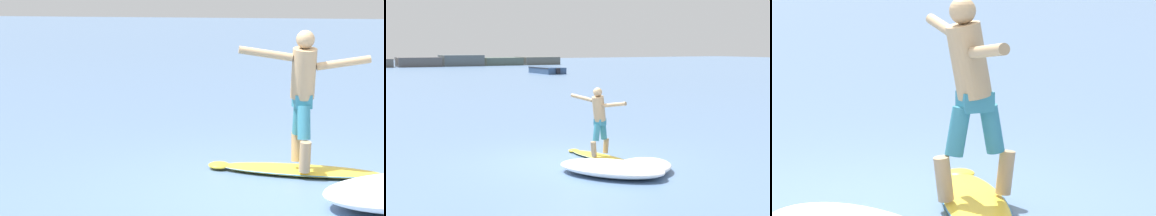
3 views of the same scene
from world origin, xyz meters
The scene contains 3 objects.
ground_plane centered at (0.00, 0.00, 0.00)m, with size 200.00×200.00×0.00m, color #55759D.
surfboard centered at (0.70, 0.09, 0.05)m, with size 0.88×2.14×0.23m.
surfer centered at (0.67, 0.04, 1.04)m, with size 0.81×1.41×1.63m.
Camera 1 is at (-6.61, -1.90, 1.98)m, focal length 60.00 mm.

